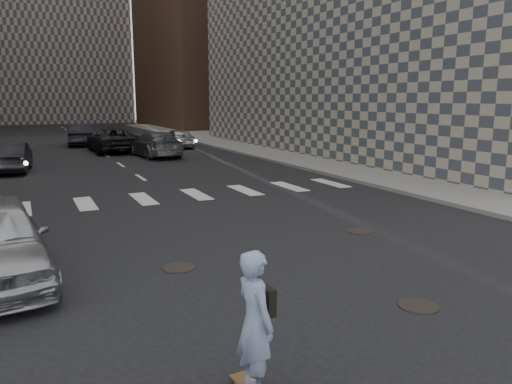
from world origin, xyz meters
TOP-DOWN VIEW (x-y plane):
  - ground at (0.00, 0.00)m, footprint 160.00×160.00m
  - sidewalk_right at (14.50, 20.00)m, footprint 13.00×80.00m
  - manhole_a at (1.20, -2.50)m, footprint 0.70×0.70m
  - manhole_b at (-2.00, 1.20)m, footprint 0.70×0.70m
  - manhole_c at (3.30, 2.00)m, footprint 0.70×0.70m
  - skateboarder at (-2.51, -3.73)m, footprint 0.48×0.95m
  - traffic_car_a at (-5.31, 18.47)m, footprint 1.97×4.53m
  - traffic_car_b at (2.66, 22.00)m, footprint 2.71×5.55m
  - traffic_car_c at (0.76, 26.00)m, footprint 2.82×5.96m
  - traffic_car_d at (5.66, 26.97)m, footprint 1.86×4.26m
  - traffic_car_e at (-0.70, 32.00)m, footprint 2.15×5.10m

SIDE VIEW (x-z plane):
  - ground at x=0.00m, z-range 0.00..0.00m
  - manhole_a at x=1.20m, z-range 0.00..0.02m
  - manhole_b at x=-2.00m, z-range 0.00..0.02m
  - manhole_c at x=3.30m, z-range 0.00..0.02m
  - sidewalk_right at x=14.50m, z-range 0.00..0.15m
  - traffic_car_d at x=5.66m, z-range 0.00..1.43m
  - traffic_car_a at x=-5.31m, z-range 0.00..1.45m
  - traffic_car_b at x=2.66m, z-range 0.00..1.55m
  - traffic_car_e at x=-0.70m, z-range 0.00..1.64m
  - traffic_car_c at x=0.76m, z-range 0.00..1.65m
  - skateboarder at x=-2.51m, z-range 0.04..1.90m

